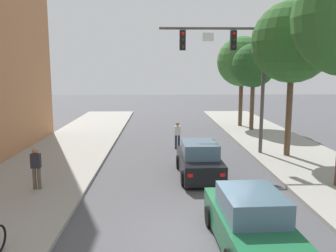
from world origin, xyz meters
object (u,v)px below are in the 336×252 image
(traffic_signal_mast, at_px, (235,60))
(car_lead_black, at_px, (199,161))
(car_following_green, at_px, (249,222))
(pedestrian_sidewalk_left_walker, at_px, (36,166))
(pedestrian_crossing_road, at_px, (177,134))
(street_tree_second, at_px, (293,42))
(street_tree_farthest, at_px, (242,62))
(street_tree_third, at_px, (254,66))

(traffic_signal_mast, relative_size, car_lead_black, 1.75)
(car_following_green, xyz_separation_m, pedestrian_sidewalk_left_walker, (-7.16, 4.47, 0.34))
(pedestrian_crossing_road, relative_size, street_tree_second, 0.20)
(traffic_signal_mast, xyz_separation_m, street_tree_second, (2.86, -0.68, 0.87))
(car_lead_black, distance_m, street_tree_farthest, 15.27)
(car_lead_black, height_order, street_tree_second, street_tree_second)
(street_tree_second, height_order, street_tree_third, street_tree_second)
(pedestrian_crossing_road, bearing_deg, car_following_green, -83.98)
(street_tree_third, bearing_deg, traffic_signal_mast, -112.11)
(pedestrian_sidewalk_left_walker, bearing_deg, traffic_signal_mast, 33.42)
(pedestrian_sidewalk_left_walker, bearing_deg, car_following_green, -31.95)
(car_lead_black, xyz_separation_m, street_tree_second, (5.19, 3.23, 5.45))
(street_tree_second, bearing_deg, car_following_green, -115.42)
(car_following_green, height_order, street_tree_farthest, street_tree_farthest)
(car_following_green, relative_size, pedestrian_sidewalk_left_walker, 2.62)
(street_tree_second, bearing_deg, street_tree_third, 88.01)
(pedestrian_crossing_road, xyz_separation_m, street_tree_second, (5.86, -2.37, 5.26))
(traffic_signal_mast, xyz_separation_m, street_tree_third, (3.15, 7.76, -0.22))
(car_following_green, xyz_separation_m, street_tree_third, (4.88, 18.10, 4.36))
(traffic_signal_mast, bearing_deg, pedestrian_crossing_road, 150.58)
(traffic_signal_mast, distance_m, car_following_green, 11.44)
(street_tree_third, bearing_deg, car_following_green, -105.10)
(pedestrian_sidewalk_left_walker, height_order, street_tree_second, street_tree_second)
(street_tree_third, distance_m, street_tree_farthest, 2.03)
(car_following_green, height_order, street_tree_second, street_tree_second)
(traffic_signal_mast, distance_m, street_tree_second, 3.07)
(car_following_green, distance_m, pedestrian_crossing_road, 12.10)
(street_tree_second, bearing_deg, traffic_signal_mast, 166.71)
(pedestrian_sidewalk_left_walker, xyz_separation_m, street_tree_second, (11.75, 5.19, 5.11))
(pedestrian_crossing_road, distance_m, street_tree_farthest, 10.85)
(car_lead_black, distance_m, car_following_green, 6.46)
(pedestrian_crossing_road, relative_size, street_tree_farthest, 0.22)
(car_lead_black, relative_size, street_tree_second, 0.52)
(car_lead_black, relative_size, pedestrian_crossing_road, 2.61)
(car_following_green, bearing_deg, pedestrian_crossing_road, 96.02)
(street_tree_farthest, bearing_deg, traffic_signal_mast, -105.63)
(car_following_green, bearing_deg, street_tree_second, 64.58)
(traffic_signal_mast, relative_size, car_following_green, 1.74)
(street_tree_second, relative_size, street_tree_third, 1.23)
(street_tree_third, height_order, street_tree_farthest, street_tree_farthest)
(pedestrian_crossing_road, bearing_deg, street_tree_second, -22.00)
(pedestrian_sidewalk_left_walker, xyz_separation_m, street_tree_third, (12.05, 13.63, 4.02))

